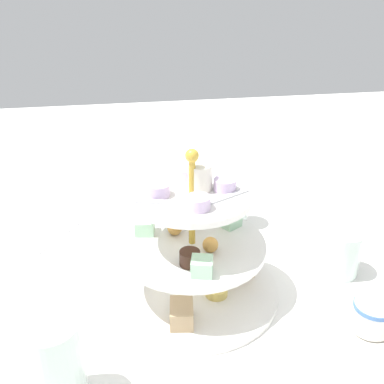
{
  "coord_description": "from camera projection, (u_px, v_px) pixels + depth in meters",
  "views": [
    {
      "loc": [
        -0.1,
        -0.59,
        0.48
      ],
      "look_at": [
        0.0,
        0.0,
        0.18
      ],
      "focal_mm": 42.28,
      "sensor_mm": 36.0,
      "label": 1
    }
  ],
  "objects": [
    {
      "name": "teacup_with_saucer",
      "position": [
        372.0,
        318.0,
        0.66
      ],
      "size": [
        0.09,
        0.09,
        0.05
      ],
      "color": "white",
      "rests_on": "ground_plane"
    },
    {
      "name": "water_glass_tall_right",
      "position": [
        56.0,
        364.0,
        0.53
      ],
      "size": [
        0.07,
        0.07,
        0.12
      ],
      "primitive_type": "cylinder",
      "color": "silver",
      "rests_on": "ground_plane"
    },
    {
      "name": "butter_knife_left",
      "position": [
        50.0,
        243.0,
        0.88
      ],
      "size": [
        0.11,
        0.15,
        0.0
      ],
      "primitive_type": "cube",
      "rotation": [
        0.0,
        0.0,
        4.12
      ],
      "color": "silver",
      "rests_on": "ground_plane"
    },
    {
      "name": "water_glass_short_left",
      "position": [
        341.0,
        253.0,
        0.78
      ],
      "size": [
        0.06,
        0.06,
        0.08
      ],
      "primitive_type": "cylinder",
      "color": "silver",
      "rests_on": "ground_plane"
    },
    {
      "name": "ground_plane",
      "position": [
        192.0,
        292.0,
        0.75
      ],
      "size": [
        2.4,
        2.4,
        0.0
      ],
      "primitive_type": "plane",
      "color": "white"
    },
    {
      "name": "water_glass_mid_back",
      "position": [
        233.0,
        202.0,
        0.92
      ],
      "size": [
        0.06,
        0.06,
        0.1
      ],
      "primitive_type": "cylinder",
      "color": "silver",
      "rests_on": "ground_plane"
    },
    {
      "name": "tiered_serving_stand",
      "position": [
        192.0,
        254.0,
        0.71
      ],
      "size": [
        0.28,
        0.28,
        0.25
      ],
      "color": "white",
      "rests_on": "ground_plane"
    }
  ]
}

